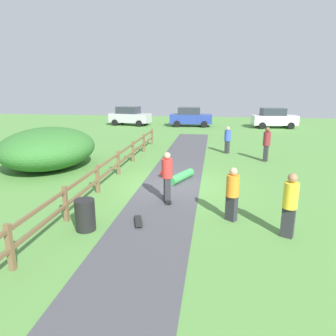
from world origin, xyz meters
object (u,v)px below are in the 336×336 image
(skateboard_loose, at_px, (138,221))
(bystander_blue, at_px, (228,139))
(bystander_maroon, at_px, (267,142))
(parked_car_white, at_px, (274,118))
(bystander_orange, at_px, (232,192))
(skater_riding, at_px, (167,174))
(bystander_yellow, at_px, (290,202))
(bush_large, at_px, (48,148))
(parked_car_silver, at_px, (130,116))
(skater_fallen, at_px, (180,176))
(parked_car_blue, at_px, (191,117))
(trash_bin, at_px, (85,215))

(skateboard_loose, xyz_separation_m, bystander_blue, (2.92, 10.48, 0.80))
(bystander_maroon, bearing_deg, parked_car_white, 78.60)
(skateboard_loose, bearing_deg, bystander_orange, 14.12)
(skater_riding, xyz_separation_m, bystander_yellow, (3.58, -2.07, -0.01))
(bystander_maroon, bearing_deg, bystander_yellow, -94.91)
(bush_large, bearing_deg, parked_car_silver, 92.40)
(skater_fallen, bearing_deg, parked_car_white, 69.24)
(bystander_yellow, distance_m, parked_car_silver, 25.75)
(bystander_blue, bearing_deg, parked_car_silver, 127.08)
(skater_fallen, height_order, parked_car_white, parked_car_white)
(parked_car_blue, bearing_deg, bystander_blue, -75.68)
(skater_fallen, height_order, skateboard_loose, skater_fallen)
(bush_large, distance_m, bystander_maroon, 11.27)
(parked_car_silver, bearing_deg, trash_bin, -77.41)
(skater_fallen, distance_m, parked_car_blue, 18.78)
(bystander_blue, height_order, bystander_maroon, bystander_maroon)
(trash_bin, height_order, skater_fallen, trash_bin)
(bystander_maroon, bearing_deg, skater_riding, -122.64)
(bystander_maroon, bearing_deg, trash_bin, -124.11)
(skater_riding, relative_size, parked_car_white, 0.40)
(skater_fallen, height_order, bystander_yellow, bystander_yellow)
(bystander_orange, bearing_deg, skateboard_loose, -165.88)
(trash_bin, height_order, bystander_blue, bystander_blue)
(skateboard_loose, relative_size, bystander_orange, 0.50)
(parked_car_white, xyz_separation_m, parked_car_silver, (-14.51, 0.01, 0.00))
(bystander_yellow, bearing_deg, trash_bin, -175.66)
(bystander_yellow, xyz_separation_m, parked_car_white, (3.68, 23.35, -0.03))
(bystander_yellow, height_order, bystander_maroon, bystander_maroon)
(skater_riding, relative_size, parked_car_silver, 0.40)
(bush_large, bearing_deg, bystander_yellow, -30.03)
(bystander_maroon, relative_size, parked_car_white, 0.42)
(bystander_yellow, relative_size, parked_car_white, 0.41)
(bystander_orange, bearing_deg, parked_car_white, 77.18)
(bystander_blue, distance_m, bystander_maroon, 2.68)
(bystander_orange, bearing_deg, trash_bin, -162.72)
(trash_bin, bearing_deg, bystander_blue, 68.79)
(bystander_maroon, xyz_separation_m, bystander_orange, (-2.20, -8.01, -0.12))
(bystander_maroon, bearing_deg, skater_fallen, -134.57)
(trash_bin, distance_m, bystander_orange, 4.30)
(bush_large, distance_m, trash_bin, 7.77)
(skateboard_loose, bearing_deg, parked_car_blue, 90.79)
(parked_car_blue, bearing_deg, bystander_orange, -82.33)
(parked_car_silver, bearing_deg, parked_car_blue, -0.09)
(skater_riding, xyz_separation_m, parked_car_white, (7.27, 21.27, -0.04))
(parked_car_silver, bearing_deg, parked_car_white, -0.05)
(parked_car_white, height_order, parked_car_silver, same)
(skateboard_loose, relative_size, bystander_yellow, 0.46)
(bystander_blue, bearing_deg, skater_fallen, -109.97)
(skater_fallen, height_order, bystander_blue, bystander_blue)
(parked_car_blue, bearing_deg, bush_large, -107.82)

